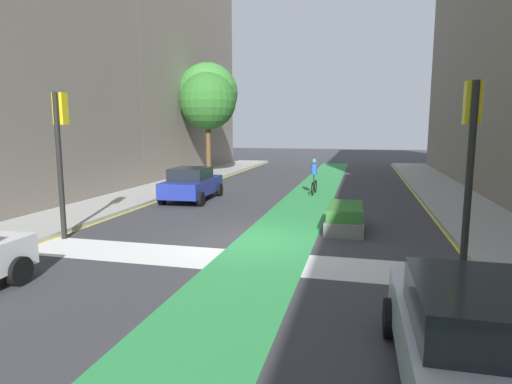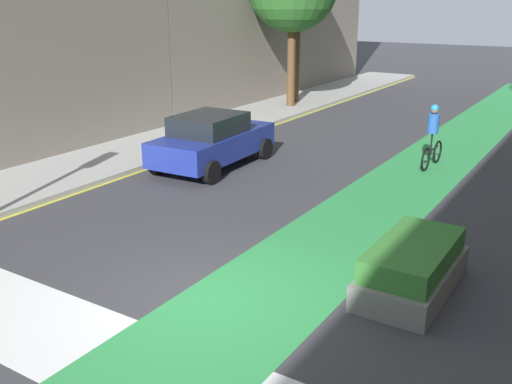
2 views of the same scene
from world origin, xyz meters
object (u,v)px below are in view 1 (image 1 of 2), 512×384
object	(u,v)px
traffic_signal_near_right	(471,141)
street_tree_near	(208,93)
car_blue_left_far	(192,184)
cyclist_in_lane	(314,176)
median_planter	(345,218)
car_silver_right_near	(477,341)
traffic_signal_near_left	(60,138)
street_tree_far	(208,101)

from	to	relation	value
traffic_signal_near_right	street_tree_near	xyz separation A→B (m)	(-13.21, 18.84, 2.76)
car_blue_left_far	cyclist_in_lane	xyz separation A→B (m)	(5.42, 3.32, 0.17)
median_planter	cyclist_in_lane	bearing A→B (deg)	103.95
street_tree_near	traffic_signal_near_right	bearing A→B (deg)	-54.95
traffic_signal_near_right	car_silver_right_near	distance (m)	5.66
car_blue_left_far	median_planter	bearing A→B (deg)	-30.63
traffic_signal_near_right	street_tree_near	bearing A→B (deg)	125.05
traffic_signal_near_left	cyclist_in_lane	bearing A→B (deg)	58.94
car_blue_left_far	car_silver_right_near	bearing A→B (deg)	-55.15
traffic_signal_near_right	street_tree_far	size ratio (longest dim) A/B	0.63
car_blue_left_far	cyclist_in_lane	bearing A→B (deg)	31.49
car_silver_right_near	car_blue_left_far	distance (m)	16.19
traffic_signal_near_left	cyclist_in_lane	size ratio (longest dim) A/B	2.40
car_silver_right_near	cyclist_in_lane	world-z (taller)	cyclist_in_lane
car_silver_right_near	car_blue_left_far	bearing A→B (deg)	124.85
traffic_signal_near_right	cyclist_in_lane	size ratio (longest dim) A/B	2.39
car_silver_right_near	cyclist_in_lane	bearing A→B (deg)	103.01
median_planter	car_silver_right_near	bearing A→B (deg)	-77.80
street_tree_far	traffic_signal_near_left	bearing A→B (deg)	-84.81
traffic_signal_near_left	car_silver_right_near	xyz separation A→B (m)	(10.36, -5.77, -2.32)
traffic_signal_near_left	street_tree_far	size ratio (longest dim) A/B	0.63
cyclist_in_lane	median_planter	xyz separation A→B (m)	(1.90, -7.65, -0.57)
street_tree_far	median_planter	xyz separation A→B (m)	(9.97, -13.82, -4.84)
car_silver_right_near	street_tree_far	bearing A→B (deg)	117.60
cyclist_in_lane	street_tree_near	world-z (taller)	street_tree_near
traffic_signal_near_right	car_silver_right_near	xyz separation A→B (m)	(-0.90, -5.09, -2.30)
street_tree_far	median_planter	world-z (taller)	street_tree_far
median_planter	traffic_signal_near_right	bearing A→B (deg)	-53.71
cyclist_in_lane	traffic_signal_near_right	bearing A→B (deg)	-67.63
traffic_signal_near_right	traffic_signal_near_left	xyz separation A→B (m)	(-11.26, 0.68, 0.01)
car_silver_right_near	cyclist_in_lane	size ratio (longest dim) A/B	2.27
traffic_signal_near_right	traffic_signal_near_left	world-z (taller)	traffic_signal_near_left
median_planter	car_blue_left_far	bearing A→B (deg)	149.37
traffic_signal_near_left	street_tree_far	distance (m)	17.20
traffic_signal_near_right	car_blue_left_far	size ratio (longest dim) A/B	1.04
traffic_signal_near_left	car_blue_left_far	bearing A→B (deg)	81.61
street_tree_near	street_tree_far	world-z (taller)	street_tree_near
street_tree_near	street_tree_far	size ratio (longest dim) A/B	1.11
car_blue_left_far	street_tree_far	bearing A→B (deg)	105.62
car_blue_left_far	median_planter	distance (m)	8.51
street_tree_near	traffic_signal_near_left	bearing A→B (deg)	-83.87
street_tree_far	median_planter	distance (m)	17.71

